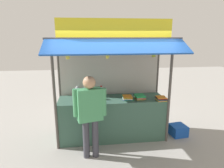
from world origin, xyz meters
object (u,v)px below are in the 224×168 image
at_px(water_bottle_rear_center, 85,91).
at_px(banana_bunch_leftmost, 154,54).
at_px(banana_bunch_inner_left, 107,55).
at_px(plastic_crate, 178,130).
at_px(water_bottle_front_right, 77,92).
at_px(banana_bunch_inner_right, 68,56).
at_px(water_bottle_mid_right, 95,94).
at_px(magazine_stack_front_left, 127,98).
at_px(vendor_person, 90,110).
at_px(magazine_stack_mid_left, 161,98).
at_px(water_bottle_back_left, 101,91).
at_px(magazine_stack_center, 140,97).

bearing_deg(water_bottle_rear_center, banana_bunch_leftmost, -28.24).
height_order(banana_bunch_inner_left, plastic_crate, banana_bunch_inner_left).
bearing_deg(plastic_crate, water_bottle_front_right, 172.88).
bearing_deg(banana_bunch_inner_left, plastic_crate, 10.74).
distance_m(water_bottle_rear_center, water_bottle_front_right, 0.22).
bearing_deg(banana_bunch_inner_right, water_bottle_mid_right, 42.44).
bearing_deg(banana_bunch_leftmost, magazine_stack_front_left, 139.26).
bearing_deg(banana_bunch_inner_right, vendor_person, -36.39).
distance_m(banana_bunch_inner_right, banana_bunch_leftmost, 1.71).
bearing_deg(banana_bunch_inner_right, magazine_stack_mid_left, 6.06).
xyz_separation_m(water_bottle_back_left, banana_bunch_inner_right, (-0.68, -0.67, 0.93)).
relative_size(water_bottle_mid_right, magazine_stack_mid_left, 1.05).
distance_m(banana_bunch_inner_right, banana_bunch_inner_left, 0.77).
relative_size(banana_bunch_inner_left, banana_bunch_leftmost, 1.05).
relative_size(water_bottle_mid_right, magazine_stack_center, 1.01).
relative_size(magazine_stack_mid_left, vendor_person, 0.16).
xyz_separation_m(water_bottle_back_left, water_bottle_rear_center, (-0.39, 0.10, -0.01)).
bearing_deg(banana_bunch_inner_right, magazine_stack_center, 13.46).
relative_size(magazine_stack_front_left, banana_bunch_inner_right, 1.09).
distance_m(magazine_stack_front_left, banana_bunch_leftmost, 1.19).
bearing_deg(banana_bunch_leftmost, water_bottle_rear_center, 151.76).
bearing_deg(vendor_person, magazine_stack_mid_left, -176.91).
height_order(banana_bunch_inner_left, banana_bunch_leftmost, same).
height_order(water_bottle_rear_center, water_bottle_front_right, water_bottle_front_right).
bearing_deg(water_bottle_back_left, banana_bunch_leftmost, -32.89).
relative_size(water_bottle_back_left, magazine_stack_front_left, 0.87).
bearing_deg(banana_bunch_inner_right, magazine_stack_front_left, 16.89).
xyz_separation_m(water_bottle_mid_right, banana_bunch_inner_left, (0.25, -0.48, 0.92)).
relative_size(water_bottle_rear_center, banana_bunch_inner_right, 0.87).
bearing_deg(magazine_stack_center, water_bottle_front_right, 169.43).
bearing_deg(magazine_stack_mid_left, banana_bunch_inner_right, -173.94).
bearing_deg(plastic_crate, banana_bunch_inner_right, -172.45).
bearing_deg(water_bottle_mid_right, magazine_stack_mid_left, -9.91).
distance_m(water_bottle_back_left, vendor_person, 1.01).
height_order(magazine_stack_front_left, banana_bunch_inner_right, banana_bunch_inner_right).
height_order(water_bottle_front_right, magazine_stack_center, water_bottle_front_right).
xyz_separation_m(magazine_stack_center, banana_bunch_inner_left, (-0.79, -0.37, 1.01)).
xyz_separation_m(magazine_stack_mid_left, vendor_person, (-1.62, -0.51, -0.01)).
height_order(banana_bunch_leftmost, plastic_crate, banana_bunch_leftmost).
height_order(water_bottle_mid_right, magazine_stack_mid_left, water_bottle_mid_right).
bearing_deg(water_bottle_front_right, plastic_crate, -7.12).
distance_m(magazine_stack_center, banana_bunch_leftmost, 1.10).
distance_m(banana_bunch_inner_right, vendor_person, 1.13).
xyz_separation_m(magazine_stack_center, banana_bunch_inner_right, (-1.56, -0.37, 1.01)).
height_order(water_bottle_back_left, banana_bunch_inner_left, banana_bunch_inner_left).
bearing_deg(water_bottle_mid_right, plastic_crate, -3.85).
relative_size(water_bottle_back_left, water_bottle_rear_center, 1.09).
relative_size(water_bottle_rear_center, banana_bunch_leftmost, 0.92).
bearing_deg(water_bottle_mid_right, banana_bunch_inner_left, -62.21).
xyz_separation_m(water_bottle_rear_center, vendor_person, (0.10, -1.06, -0.08)).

